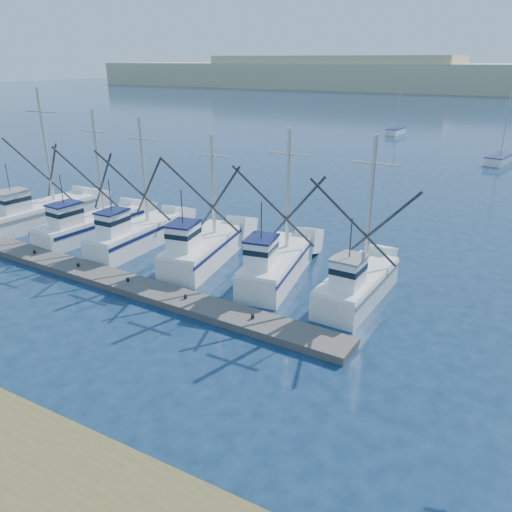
# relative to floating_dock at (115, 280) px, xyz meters

# --- Properties ---
(ground) EXTENTS (500.00, 500.00, 0.00)m
(ground) POSITION_rel_floating_dock_xyz_m (8.93, -5.54, -0.19)
(ground) COLOR #0D2339
(ground) RESTS_ON ground
(floating_dock) EXTENTS (27.88, 3.15, 0.37)m
(floating_dock) POSITION_rel_floating_dock_xyz_m (0.00, 0.00, 0.00)
(floating_dock) COLOR #56504D
(floating_dock) RESTS_ON ground
(trawler_fleet) EXTENTS (27.95, 8.45, 9.78)m
(trawler_fleet) POSITION_rel_floating_dock_xyz_m (-0.90, 4.74, 0.77)
(trawler_fleet) COLOR white
(trawler_fleet) RESTS_ON ground
(sailboat_near) EXTENTS (3.01, 6.29, 8.10)m
(sailboat_near) POSITION_rel_floating_dock_xyz_m (15.74, 48.33, 0.30)
(sailboat_near) COLOR white
(sailboat_near) RESTS_ON ground
(sailboat_far) EXTENTS (2.22, 5.12, 8.10)m
(sailboat_far) POSITION_rel_floating_dock_xyz_m (-1.45, 67.05, 0.32)
(sailboat_far) COLOR white
(sailboat_far) RESTS_ON ground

